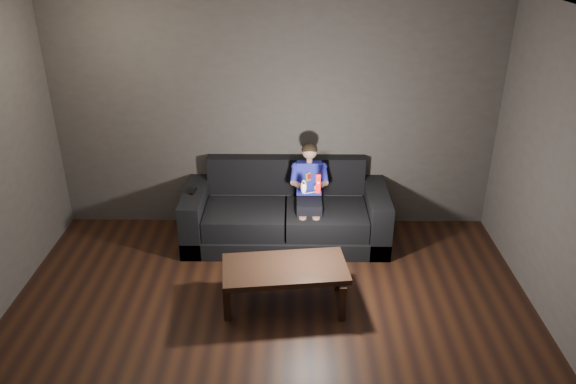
{
  "coord_description": "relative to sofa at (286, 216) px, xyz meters",
  "views": [
    {
      "loc": [
        0.2,
        -3.53,
        3.32
      ],
      "look_at": [
        0.15,
        1.55,
        0.85
      ],
      "focal_mm": 35.0,
      "sensor_mm": 36.0,
      "label": 1
    }
  ],
  "objects": [
    {
      "name": "ceiling",
      "position": [
        -0.12,
        -2.1,
        2.41
      ],
      "size": [
        5.0,
        5.0,
        0.02
      ],
      "primitive_type": "cube",
      "color": "silver",
      "rests_on": "back_wall"
    },
    {
      "name": "nunchuk_white",
      "position": [
        0.19,
        -0.46,
        0.58
      ],
      "size": [
        0.06,
        0.09,
        0.15
      ],
      "color": "silver",
      "rests_on": "child"
    },
    {
      "name": "wii_remote_black",
      "position": [
        -1.02,
        -0.08,
        0.35
      ],
      "size": [
        0.05,
        0.15,
        0.03
      ],
      "color": "black",
      "rests_on": "sofa"
    },
    {
      "name": "back_wall",
      "position": [
        -0.12,
        0.4,
        1.06
      ],
      "size": [
        5.0,
        0.04,
        2.7
      ],
      "primitive_type": "cube",
      "color": "#413A38",
      "rests_on": "ground"
    },
    {
      "name": "coffee_table",
      "position": [
        0.01,
        -1.24,
        0.08
      ],
      "size": [
        1.21,
        0.71,
        0.42
      ],
      "color": "black",
      "rests_on": "floor"
    },
    {
      "name": "sofa",
      "position": [
        0.0,
        0.0,
        0.0
      ],
      "size": [
        2.27,
        0.98,
        0.88
      ],
      "color": "black",
      "rests_on": "floor"
    },
    {
      "name": "child",
      "position": [
        0.26,
        -0.07,
        0.42
      ],
      "size": [
        0.41,
        0.5,
        1.01
      ],
      "color": "black",
      "rests_on": "sofa"
    },
    {
      "name": "floor",
      "position": [
        -0.12,
        -2.1,
        -0.29
      ],
      "size": [
        5.0,
        5.0,
        0.0
      ],
      "primitive_type": "plane",
      "color": "black",
      "rests_on": "ground"
    },
    {
      "name": "wii_remote_red",
      "position": [
        0.34,
        -0.46,
        0.62
      ],
      "size": [
        0.05,
        0.07,
        0.2
      ],
      "color": "red",
      "rests_on": "child"
    }
  ]
}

